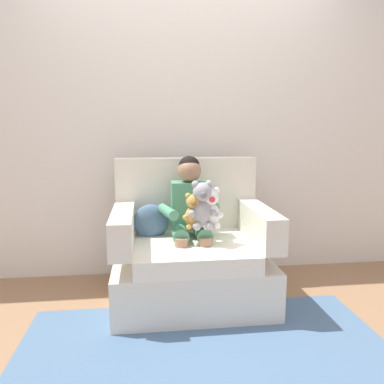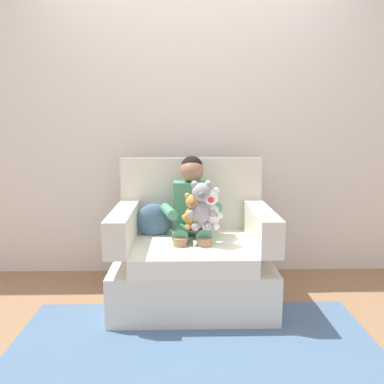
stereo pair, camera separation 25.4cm
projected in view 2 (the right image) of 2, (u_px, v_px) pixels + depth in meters
The scene contains 9 objects.
ground_plane at pixel (192, 300), 2.72m from camera, with size 8.00×8.00×0.00m, color #936D4C.
back_wall at pixel (191, 119), 3.13m from camera, with size 6.00×0.10×2.60m, color silver.
floor_rug at pixel (195, 351), 2.09m from camera, with size 2.09×1.14×0.01m, color slate.
armchair at pixel (192, 255), 2.71m from camera, with size 1.08×0.85×1.00m.
seated_child at pixel (192, 209), 2.67m from camera, with size 0.45×0.39×0.82m.
plush_honey at pixel (192, 212), 2.53m from camera, with size 0.14×0.12×0.24m.
plush_grey at pixel (201, 207), 2.51m from camera, with size 0.19×0.16×0.33m.
plush_white at pixel (210, 209), 2.52m from camera, with size 0.17×0.13×0.28m.
throw_pillow at pixel (154, 221), 2.78m from camera, with size 0.26×0.12×0.26m, color slate.
Camera 2 is at (-0.06, -2.55, 1.22)m, focal length 35.39 mm.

